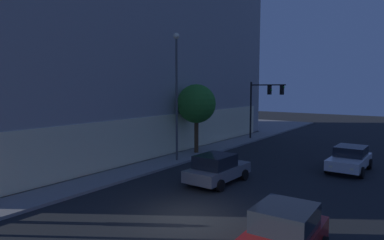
{
  "coord_description": "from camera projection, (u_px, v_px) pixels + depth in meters",
  "views": [
    {
      "loc": [
        -10.81,
        -7.91,
        5.36
      ],
      "look_at": [
        6.13,
        4.15,
        3.32
      ],
      "focal_mm": 31.07,
      "sensor_mm": 36.0,
      "label": 1
    }
  ],
  "objects": [
    {
      "name": "ground_plane",
      "position": [
        188.0,
        216.0,
        13.85
      ],
      "size": [
        120.0,
        120.0,
        0.0
      ],
      "primitive_type": "plane",
      "color": "black"
    },
    {
      "name": "traffic_light_far_corner",
      "position": [
        264.0,
        98.0,
        33.18
      ],
      "size": [
        0.46,
        3.79,
        5.79
      ],
      "color": "black",
      "rests_on": "sidewalk_corner"
    },
    {
      "name": "modern_building",
      "position": [
        87.0,
        30.0,
        32.56
      ],
      "size": [
        31.72,
        23.03,
        22.03
      ],
      "color": "#4C4C51",
      "rests_on": "ground"
    },
    {
      "name": "car_red",
      "position": [
        282.0,
        236.0,
        10.1
      ],
      "size": [
        4.16,
        2.19,
        1.72
      ],
      "color": "maroon",
      "rests_on": "ground"
    },
    {
      "name": "sidewalk_tree",
      "position": [
        196.0,
        104.0,
        26.43
      ],
      "size": [
        3.1,
        3.1,
        5.49
      ],
      "color": "#49331E",
      "rests_on": "sidewalk_corner"
    },
    {
      "name": "street_lamp_sidewalk",
      "position": [
        177.0,
        83.0,
        23.44
      ],
      "size": [
        0.44,
        0.44,
        9.01
      ],
      "color": "#4B4B4B",
      "rests_on": "sidewalk_corner"
    },
    {
      "name": "car_grey",
      "position": [
        217.0,
        169.0,
        18.66
      ],
      "size": [
        4.33,
        2.24,
        1.64
      ],
      "color": "slate",
      "rests_on": "ground"
    },
    {
      "name": "car_white",
      "position": [
        350.0,
        158.0,
        21.35
      ],
      "size": [
        4.51,
        2.26,
        1.58
      ],
      "color": "silver",
      "rests_on": "ground"
    }
  ]
}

